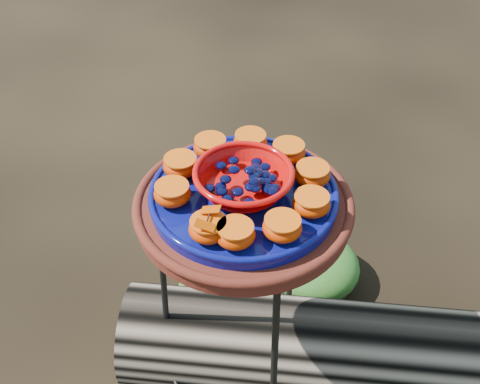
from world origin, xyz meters
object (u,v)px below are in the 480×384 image
Objects in this scene: plant_stand at (243,313)px; cobalt_plate at (243,196)px; terracotta_saucer at (243,208)px; driftwood_log at (403,358)px; red_bowl at (244,182)px.

cobalt_plate reaches higher than plant_stand.
driftwood_log is at bearing 40.10° from terracotta_saucer.
terracotta_saucer reaches higher than driftwood_log.
plant_stand is at bearing 0.00° from terracotta_saucer.
red_bowl is at bearing 0.00° from plant_stand.
cobalt_plate reaches higher than driftwood_log.
red_bowl is at bearing 0.00° from cobalt_plate.
terracotta_saucer is at bearing 0.00° from plant_stand.
plant_stand is at bearing 0.00° from red_bowl.
plant_stand is 0.40m from cobalt_plate.
cobalt_plate is 0.75m from driftwood_log.
cobalt_plate is 0.26× the size of driftwood_log.
driftwood_log is at bearing 40.10° from cobalt_plate.
driftwood_log is (0.34, 0.29, -0.20)m from plant_stand.
plant_stand is 1.49× the size of terracotta_saucer.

